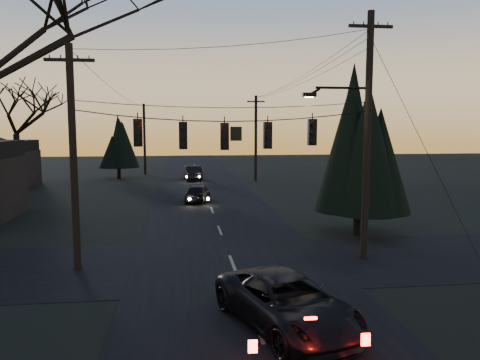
{
  "coord_description": "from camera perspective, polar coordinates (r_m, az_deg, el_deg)",
  "views": [
    {
      "loc": [
        -2.03,
        -8.15,
        5.49
      ],
      "look_at": [
        0.27,
        9.74,
        3.41
      ],
      "focal_mm": 35.0,
      "sensor_mm": 36.0,
      "label": 1
    }
  ],
  "objects": [
    {
      "name": "sedan_oncoming_b",
      "position": [
        48.02,
        -5.83,
        0.86
      ],
      "size": [
        1.95,
        4.54,
        1.45
      ],
      "primitive_type": "imported",
      "rotation": [
        0.0,
        0.0,
        3.24
      ],
      "color": "black",
      "rests_on": "ground"
    },
    {
      "name": "sedan_oncoming_a",
      "position": [
        34.08,
        -5.19,
        -1.61
      ],
      "size": [
        2.18,
        4.01,
        1.3
      ],
      "primitive_type": "imported",
      "rotation": [
        0.0,
        0.0,
        2.96
      ],
      "color": "black",
      "rests_on": "ground"
    },
    {
      "name": "utility_pole_right",
      "position": [
        20.4,
        14.82,
        -9.25
      ],
      "size": [
        5.0,
        0.3,
        10.0
      ],
      "primitive_type": null,
      "color": "black",
      "rests_on": "ground"
    },
    {
      "name": "cross_road",
      "position": [
        19.07,
        -0.92,
        -10.12
      ],
      "size": [
        60.0,
        7.0,
        0.02
      ],
      "primitive_type": "cube",
      "color": "black",
      "rests_on": "ground"
    },
    {
      "name": "utility_pole_left",
      "position": [
        19.37,
        -19.15,
        -10.25
      ],
      "size": [
        1.8,
        0.3,
        8.5
      ],
      "primitive_type": null,
      "color": "black",
      "rests_on": "ground"
    },
    {
      "name": "utility_pole_far_l",
      "position": [
        54.57,
        -11.47,
        0.68
      ],
      "size": [
        0.3,
        0.3,
        8.0
      ],
      "primitive_type": null,
      "color": "black",
      "rests_on": "ground"
    },
    {
      "name": "bare_tree_dist",
      "position": [
        38.42,
        -25.76,
        7.99
      ],
      "size": [
        6.47,
        6.47,
        9.83
      ],
      "color": "black",
      "rests_on": "ground"
    },
    {
      "name": "main_road",
      "position": [
        28.75,
        -3.16,
        -4.41
      ],
      "size": [
        8.0,
        120.0,
        0.02
      ],
      "primitive_type": "cube",
      "color": "black",
      "rests_on": "ground"
    },
    {
      "name": "evergreen_dist",
      "position": [
        50.54,
        -14.63,
        4.43
      ],
      "size": [
        3.34,
        3.34,
        6.38
      ],
      "color": "black",
      "rests_on": "ground"
    },
    {
      "name": "suv_near",
      "position": [
        13.2,
        5.75,
        -14.7
      ],
      "size": [
        3.88,
        5.58,
        1.41
      ],
      "primitive_type": "imported",
      "rotation": [
        0.0,
        0.0,
        0.33
      ],
      "color": "black",
      "rests_on": "ground"
    },
    {
      "name": "evergreen_right",
      "position": [
        24.03,
        14.34,
        4.39
      ],
      "size": [
        3.92,
        3.92,
        8.13
      ],
      "color": "black",
      "rests_on": "ground"
    },
    {
      "name": "span_signal_assembly",
      "position": [
        18.24,
        -1.71,
        5.6
      ],
      "size": [
        11.5,
        0.44,
        1.67
      ],
      "color": "black",
      "rests_on": "ground"
    },
    {
      "name": "utility_pole_far_r",
      "position": [
        47.08,
        1.92,
        -0.11
      ],
      "size": [
        1.8,
        0.3,
        8.5
      ],
      "primitive_type": null,
      "color": "black",
      "rests_on": "ground"
    }
  ]
}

